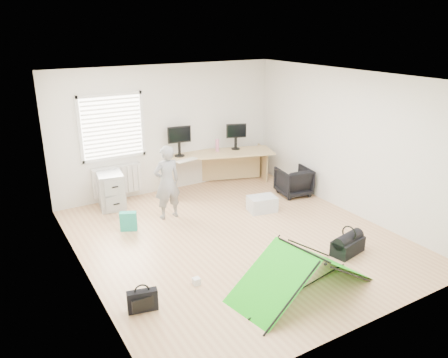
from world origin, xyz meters
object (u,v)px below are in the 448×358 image
desk (221,169)px  laptop_bag (143,301)px  storage_crate (262,204)px  monitor_left (179,145)px  filing_cabinet (111,190)px  duffel_bag (348,246)px  kite (302,270)px  office_chair (294,181)px  person (167,182)px  monitor_right (236,140)px  thermos (217,145)px

desk → laptop_bag: desk is taller
desk → storage_crate: 1.64m
desk → monitor_left: monitor_left is taller
filing_cabinet → laptop_bag: filing_cabinet is taller
duffel_bag → filing_cabinet: bearing=113.8°
storage_crate → duffel_bag: size_ratio=0.93×
monitor_left → kite: monitor_left is taller
office_chair → person: person is taller
monitor_left → laptop_bag: 4.36m
kite → laptop_bag: size_ratio=5.21×
office_chair → duffel_bag: 2.60m
laptop_bag → duffel_bag: bearing=8.7°
monitor_left → office_chair: monitor_left is taller
person → laptop_bag: 2.91m
person → storage_crate: bearing=156.8°
monitor_right → person: (-2.14, -1.03, -0.30)m
laptop_bag → desk: bearing=60.6°
filing_cabinet → person: (0.78, -1.02, 0.34)m
filing_cabinet → person: size_ratio=0.51×
person → office_chair: bearing=172.0°
storage_crate → filing_cabinet: bearing=145.9°
office_chair → monitor_right: bearing=-54.7°
filing_cabinet → storage_crate: 3.00m
monitor_left → office_chair: bearing=-28.8°
person → duffel_bag: (1.90, -2.73, -0.58)m
monitor_right → office_chair: 1.62m
office_chair → kite: (-2.19, -2.86, 0.01)m
duffel_bag → thermos: bearing=81.4°
filing_cabinet → kite: bearing=-63.4°
thermos → laptop_bag: bearing=-131.4°
office_chair → thermos: bearing=-42.3°
person → duffel_bag: person is taller
desk → filing_cabinet: 2.49m
thermos → laptop_bag: thermos is taller
duffel_bag → office_chair: bearing=58.4°
laptop_bag → duffel_bag: size_ratio=0.68×
monitor_right → duffel_bag: (-0.23, -3.75, -0.88)m
duffel_bag → monitor_left: bearing=93.9°
monitor_right → laptop_bag: 5.08m
office_chair → person: bearing=3.2°
office_chair → laptop_bag: 4.76m
filing_cabinet → person: bearing=-44.4°
desk → monitor_left: size_ratio=4.60×
desk → kite: size_ratio=1.15×
thermos → laptop_bag: (-3.13, -3.55, -0.78)m
monitor_left → monitor_right: bearing=1.6°
thermos → storage_crate: (0.01, -1.74, -0.78)m
desk → duffel_bag: desk is taller
monitor_right → person: size_ratio=0.32×
filing_cabinet → kite: filing_cabinet is taller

